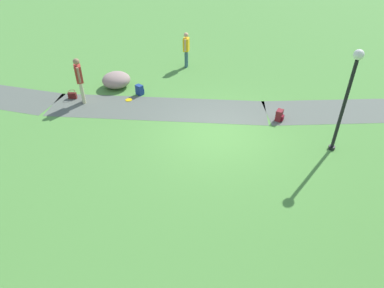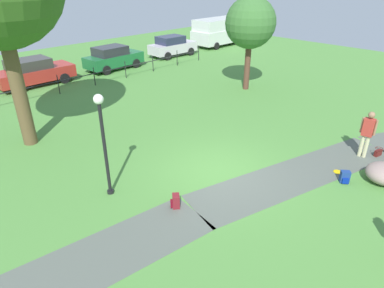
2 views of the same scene
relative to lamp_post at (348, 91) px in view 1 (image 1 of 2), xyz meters
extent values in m
plane|color=#4D873B|center=(3.26, -1.52, -1.97)|extent=(48.00, 48.00, 0.00)
cube|color=#545B52|center=(-2.78, -1.93, -1.97)|extent=(8.17, 2.85, 0.01)
cube|color=#545B52|center=(5.05, -3.53, -1.97)|extent=(8.18, 3.79, 0.01)
cylinder|color=black|center=(0.00, 0.00, -1.92)|extent=(0.20, 0.20, 0.10)
cylinder|color=black|center=(0.00, 0.00, -0.53)|extent=(0.10, 0.10, 2.88)
sphere|color=white|center=(0.00, 0.00, 1.05)|extent=(0.28, 0.28, 0.28)
ellipsoid|color=gray|center=(6.50, -5.66, -1.66)|extent=(1.50, 1.48, 0.63)
cylinder|color=#C3C090|center=(7.76, -4.61, -1.55)|extent=(0.13, 0.13, 0.85)
cylinder|color=#C3C090|center=(7.74, -4.45, -1.55)|extent=(0.13, 0.13, 0.85)
cube|color=#AB3329|center=(7.75, -4.53, -0.81)|extent=(0.29, 0.39, 0.64)
cylinder|color=#8E6A4D|center=(7.78, -4.74, -0.77)|extent=(0.08, 0.08, 0.56)
cylinder|color=#8E6A4D|center=(7.72, -4.31, -0.77)|extent=(0.08, 0.08, 0.56)
sphere|color=#8E6A4D|center=(7.75, -4.53, -0.34)|extent=(0.23, 0.23, 0.23)
cylinder|color=#33585E|center=(3.35, -7.16, -1.59)|extent=(0.13, 0.13, 0.77)
cylinder|color=#33585E|center=(3.29, -7.31, -1.59)|extent=(0.13, 0.13, 0.77)
cube|color=yellow|center=(3.32, -7.24, -0.91)|extent=(0.35, 0.42, 0.58)
cylinder|color=tan|center=(3.40, -7.03, -0.88)|extent=(0.08, 0.08, 0.51)
cylinder|color=tan|center=(3.24, -7.44, -0.88)|extent=(0.08, 0.08, 0.51)
sphere|color=tan|center=(3.32, -7.24, -0.49)|extent=(0.21, 0.21, 0.21)
cube|color=#581916|center=(8.21, -4.93, -1.85)|extent=(0.34, 0.19, 0.24)
torus|color=#581916|center=(8.21, -4.93, -1.67)|extent=(0.33, 0.33, 0.02)
cube|color=navy|center=(5.62, -4.79, -1.77)|extent=(0.33, 0.34, 0.40)
cube|color=navy|center=(5.52, -4.87, -1.85)|extent=(0.17, 0.19, 0.18)
cube|color=maroon|center=(0.95, -1.92, -1.77)|extent=(0.33, 0.34, 0.40)
cube|color=maroon|center=(0.85, -1.84, -1.85)|extent=(0.17, 0.19, 0.18)
cylinder|color=#E2B90A|center=(6.07, -4.39, -1.96)|extent=(0.26, 0.26, 0.02)
camera|label=1|loc=(5.81, 7.61, 4.24)|focal=31.92mm
camera|label=2|loc=(-4.34, -7.83, 4.10)|focal=31.92mm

